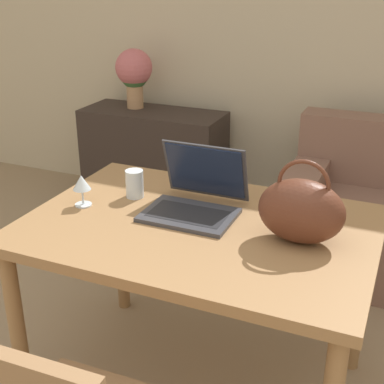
% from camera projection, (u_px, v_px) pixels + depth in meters
% --- Properties ---
extents(wall_back, '(10.00, 0.06, 2.70)m').
position_uv_depth(wall_back, '(334.00, 15.00, 3.28)').
color(wall_back, beige).
rests_on(wall_back, ground_plane).
extents(dining_table, '(1.27, 0.88, 0.76)m').
position_uv_depth(dining_table, '(199.00, 245.00, 1.99)').
color(dining_table, olive).
rests_on(dining_table, ground_plane).
extents(sideboard, '(0.99, 0.40, 0.71)m').
position_uv_depth(sideboard, '(154.00, 160.00, 3.79)').
color(sideboard, '#332823').
rests_on(sideboard, ground_plane).
extents(laptop, '(0.34, 0.33, 0.24)m').
position_uv_depth(laptop, '(197.00, 194.00, 2.04)').
color(laptop, '#38383D').
rests_on(laptop, dining_table).
extents(drinking_glass, '(0.07, 0.07, 0.11)m').
position_uv_depth(drinking_glass, '(135.00, 184.00, 2.16)').
color(drinking_glass, silver).
rests_on(drinking_glass, dining_table).
extents(wine_glass, '(0.07, 0.07, 0.13)m').
position_uv_depth(wine_glass, '(82.00, 184.00, 2.06)').
color(wine_glass, silver).
rests_on(wine_glass, dining_table).
extents(handbag, '(0.29, 0.18, 0.30)m').
position_uv_depth(handbag, '(301.00, 210.00, 1.78)').
color(handbag, '#592D1E').
rests_on(handbag, dining_table).
extents(flower_vase, '(0.25, 0.25, 0.40)m').
position_uv_depth(flower_vase, '(134.00, 72.00, 3.64)').
color(flower_vase, tan).
rests_on(flower_vase, sideboard).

